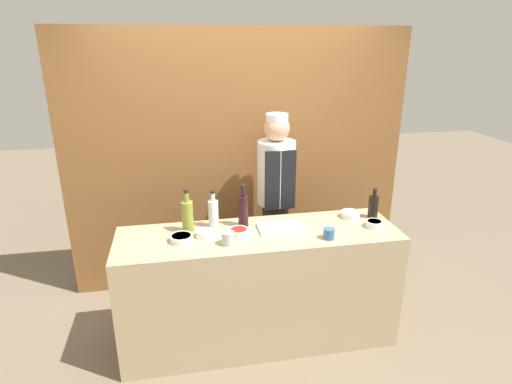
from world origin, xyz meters
The scene contains 16 objects.
ground_plane centered at (0.00, 0.00, 0.00)m, with size 14.00×14.00×0.00m, color #756651.
cabinet_wall centered at (0.00, 1.02, 1.20)m, with size 3.15×0.18×2.40m.
counter centered at (0.00, 0.00, 0.47)m, with size 2.11×0.62×0.93m.
sauce_bowl_red centered at (-0.16, -0.02, 0.96)m, with size 0.15×0.15×0.05m.
sauce_bowl_brown centered at (-0.57, -0.03, 0.96)m, with size 0.17×0.17×0.04m.
sauce_bowl_white centered at (0.78, 0.16, 0.96)m, with size 0.15×0.15×0.05m.
sauce_bowl_yellow centered at (0.89, -0.06, 0.96)m, with size 0.13×0.13×0.05m.
sauce_bowl_orange centered at (-0.40, 0.01, 0.96)m, with size 0.13×0.13×0.05m.
cutting_board centered at (0.18, 0.04, 0.94)m, with size 0.35×0.21×0.02m.
bottle_wine centered at (-0.09, 0.15, 1.06)m, with size 0.08×0.08×0.34m.
bottle_clear centered at (-0.32, 0.18, 1.05)m, with size 0.08×0.08×0.29m.
bottle_soy centered at (0.96, 0.12, 1.03)m, with size 0.08×0.08×0.25m.
bottle_oil centered at (-0.52, 0.12, 1.06)m, with size 0.09×0.09×0.33m.
cup_steel centered at (-0.25, -0.14, 0.98)m, with size 0.09×0.09×0.09m.
cup_blue centered at (0.48, -0.19, 0.97)m, with size 0.08×0.08×0.08m.
chef_center centered at (0.28, 0.64, 0.94)m, with size 0.33×0.33×1.70m.
Camera 1 is at (-0.56, -2.83, 2.30)m, focal length 30.00 mm.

